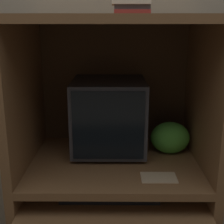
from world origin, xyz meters
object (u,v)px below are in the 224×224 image
object	(u,v)px
keyboard	(109,193)
book_stack	(130,2)
crt_monitor	(109,115)
snack_bag	(170,138)
mouse	(173,195)

from	to	relation	value
keyboard	book_stack	world-z (taller)	book_stack
crt_monitor	keyboard	bearing A→B (deg)	-88.49
keyboard	snack_bag	bearing A→B (deg)	38.57
book_stack	mouse	bearing A→B (deg)	-30.94
mouse	book_stack	distance (m)	0.90
crt_monitor	book_stack	bearing A→B (deg)	-59.50
keyboard	book_stack	size ratio (longest dim) A/B	2.68
keyboard	mouse	bearing A→B (deg)	-2.95
snack_bag	book_stack	distance (m)	0.73
snack_bag	book_stack	size ratio (longest dim) A/B	1.22
mouse	crt_monitor	bearing A→B (deg)	136.41
crt_monitor	keyboard	xyz separation A→B (m)	(0.01, -0.28, -0.30)
keyboard	mouse	distance (m)	0.30
mouse	snack_bag	world-z (taller)	snack_bag
mouse	book_stack	size ratio (longest dim) A/B	0.36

